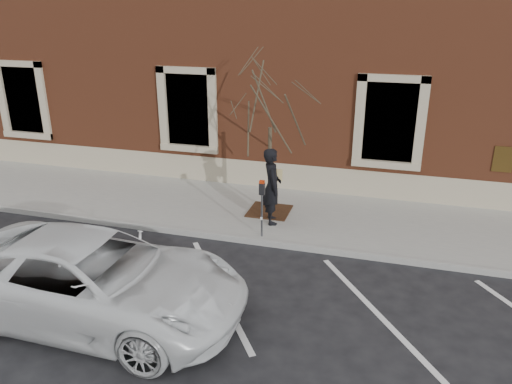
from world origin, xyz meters
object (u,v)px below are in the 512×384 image
(man, at_px, (272,186))
(parking_meter, at_px, (262,198))
(white_truck, at_px, (93,279))
(sapling, at_px, (270,103))

(man, relative_size, parking_meter, 1.37)
(man, distance_m, white_truck, 5.19)
(sapling, bearing_deg, parking_meter, -82.23)
(man, distance_m, sapling, 2.11)
(man, relative_size, white_truck, 0.35)
(man, xyz_separation_m, parking_meter, (-0.02, -0.89, 0.01))
(parking_meter, height_order, white_truck, parking_meter)
(man, height_order, parking_meter, man)
(parking_meter, distance_m, sapling, 2.51)
(man, xyz_separation_m, sapling, (-0.23, 0.64, 1.99))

